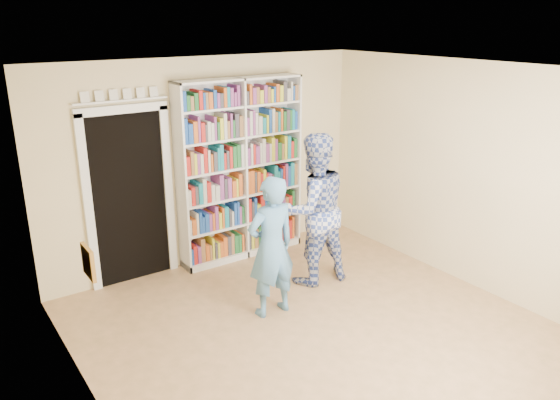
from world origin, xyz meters
name	(u,v)px	position (x,y,z in m)	size (l,w,h in m)	color
floor	(328,340)	(0.00, 0.00, 0.00)	(5.00, 5.00, 0.00)	olive
ceiling	(337,72)	(0.00, 0.00, 2.70)	(5.00, 5.00, 0.00)	white
wall_back	(209,162)	(0.00, 2.50, 1.35)	(4.50, 4.50, 0.00)	beige
wall_left	(94,279)	(-2.25, 0.00, 1.35)	(5.00, 5.00, 0.00)	beige
wall_right	(479,179)	(2.25, 0.00, 1.35)	(5.00, 5.00, 0.00)	beige
bookshelf	(241,169)	(0.39, 2.34, 1.23)	(1.77, 0.33, 2.43)	white
doorway	(129,190)	(-1.10, 2.48, 1.18)	(1.10, 0.08, 2.43)	black
wall_art	(88,262)	(-2.23, 0.20, 1.40)	(0.03, 0.25, 0.25)	brown
man_blue	(271,247)	(-0.17, 0.79, 0.80)	(0.58, 0.38, 1.59)	#5187B4
man_plaid	(313,209)	(0.70, 1.17, 0.94)	(0.91, 0.71, 1.88)	#304594
paper_sheet	(331,199)	(0.84, 1.00, 1.09)	(0.23, 0.01, 0.32)	white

